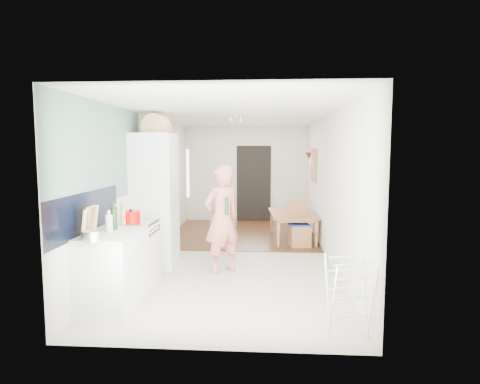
# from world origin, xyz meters

# --- Properties ---
(room_shell) EXTENTS (3.20, 7.00, 2.50)m
(room_shell) POSITION_xyz_m (0.00, 0.00, 1.25)
(room_shell) COLOR white
(room_shell) RESTS_ON ground
(floor) EXTENTS (3.20, 7.00, 0.01)m
(floor) POSITION_xyz_m (0.00, 0.00, 0.00)
(floor) COLOR #BBB6A0
(floor) RESTS_ON ground
(wood_floor_overlay) EXTENTS (3.20, 3.30, 0.01)m
(wood_floor_overlay) POSITION_xyz_m (0.00, 1.85, 0.01)
(wood_floor_overlay) COLOR #593517
(wood_floor_overlay) RESTS_ON room_shell
(sage_wall_panel) EXTENTS (0.02, 3.00, 1.30)m
(sage_wall_panel) POSITION_xyz_m (-1.59, -2.00, 1.85)
(sage_wall_panel) COLOR gray
(sage_wall_panel) RESTS_ON room_shell
(tile_splashback) EXTENTS (0.02, 1.90, 0.50)m
(tile_splashback) POSITION_xyz_m (-1.59, -2.55, 1.15)
(tile_splashback) COLOR black
(tile_splashback) RESTS_ON room_shell
(doorway_recess) EXTENTS (0.90, 0.04, 2.00)m
(doorway_recess) POSITION_xyz_m (0.20, 3.48, 1.00)
(doorway_recess) COLOR black
(doorway_recess) RESTS_ON room_shell
(base_cabinet) EXTENTS (0.60, 0.90, 0.86)m
(base_cabinet) POSITION_xyz_m (-1.30, -2.55, 0.43)
(base_cabinet) COLOR white
(base_cabinet) RESTS_ON room_shell
(worktop) EXTENTS (0.62, 0.92, 0.06)m
(worktop) POSITION_xyz_m (-1.30, -2.55, 0.89)
(worktop) COLOR beige
(worktop) RESTS_ON room_shell
(range_cooker) EXTENTS (0.60, 0.60, 0.88)m
(range_cooker) POSITION_xyz_m (-1.30, -1.80, 0.44)
(range_cooker) COLOR white
(range_cooker) RESTS_ON room_shell
(cooker_top) EXTENTS (0.60, 0.60, 0.04)m
(cooker_top) POSITION_xyz_m (-1.30, -1.80, 0.90)
(cooker_top) COLOR #BBBBBD
(cooker_top) RESTS_ON room_shell
(fridge_housing) EXTENTS (0.66, 0.66, 2.15)m
(fridge_housing) POSITION_xyz_m (-1.27, -0.78, 1.07)
(fridge_housing) COLOR white
(fridge_housing) RESTS_ON room_shell
(fridge_door) EXTENTS (0.14, 0.56, 0.70)m
(fridge_door) POSITION_xyz_m (-0.66, -1.08, 1.55)
(fridge_door) COLOR white
(fridge_door) RESTS_ON room_shell
(fridge_interior) EXTENTS (0.02, 0.52, 0.66)m
(fridge_interior) POSITION_xyz_m (-0.96, -0.78, 1.55)
(fridge_interior) COLOR white
(fridge_interior) RESTS_ON room_shell
(pinboard) EXTENTS (0.03, 0.90, 0.70)m
(pinboard) POSITION_xyz_m (1.58, 1.90, 1.55)
(pinboard) COLOR tan
(pinboard) RESTS_ON room_shell
(pinboard_frame) EXTENTS (0.00, 0.94, 0.74)m
(pinboard_frame) POSITION_xyz_m (1.57, 1.90, 1.55)
(pinboard_frame) COLOR #AD7340
(pinboard_frame) RESTS_ON room_shell
(wall_sconce) EXTENTS (0.18, 0.18, 0.16)m
(wall_sconce) POSITION_xyz_m (1.54, 2.55, 1.75)
(wall_sconce) COLOR maroon
(wall_sconce) RESTS_ON room_shell
(person) EXTENTS (0.85, 0.82, 1.96)m
(person) POSITION_xyz_m (-0.15, -1.05, 0.98)
(person) COLOR #DF7264
(person) RESTS_ON floor
(dining_table) EXTENTS (0.86, 1.42, 0.48)m
(dining_table) POSITION_xyz_m (1.11, 1.32, 0.24)
(dining_table) COLOR #AD7340
(dining_table) RESTS_ON floor
(dining_chair) EXTENTS (0.44, 0.44, 0.90)m
(dining_chair) POSITION_xyz_m (1.18, 0.68, 0.45)
(dining_chair) COLOR #AD7340
(dining_chair) RESTS_ON floor
(stool) EXTENTS (0.32, 0.32, 0.41)m
(stool) POSITION_xyz_m (-0.30, 0.45, 0.20)
(stool) COLOR #AD7340
(stool) RESTS_ON floor
(grey_drape) EXTENTS (0.47, 0.47, 0.19)m
(grey_drape) POSITION_xyz_m (-0.28, 0.43, 0.50)
(grey_drape) COLOR gray
(grey_drape) RESTS_ON stool
(drying_rack) EXTENTS (0.49, 0.46, 0.79)m
(drying_rack) POSITION_xyz_m (1.38, -3.05, 0.40)
(drying_rack) COLOR white
(drying_rack) RESTS_ON floor
(bread_bin) EXTENTS (0.50, 0.49, 0.22)m
(bread_bin) POSITION_xyz_m (-1.23, -0.70, 2.26)
(bread_bin) COLOR tan
(bread_bin) RESTS_ON fridge_housing
(red_casserole) EXTENTS (0.29, 0.29, 0.15)m
(red_casserole) POSITION_xyz_m (-1.29, -1.87, 1.00)
(red_casserole) COLOR #C30900
(red_casserole) RESTS_ON cooker_top
(steel_pan) EXTENTS (0.27, 0.27, 0.11)m
(steel_pan) POSITION_xyz_m (-1.34, -2.98, 0.97)
(steel_pan) COLOR #BBBBBD
(steel_pan) RESTS_ON worktop
(held_bottle) EXTENTS (0.06, 0.06, 0.27)m
(held_bottle) POSITION_xyz_m (-0.06, -1.23, 1.07)
(held_bottle) COLOR #183B1C
(held_bottle) RESTS_ON person
(bottle_a) EXTENTS (0.07, 0.07, 0.28)m
(bottle_a) POSITION_xyz_m (-1.33, -2.35, 1.06)
(bottle_a) COLOR #183B1C
(bottle_a) RESTS_ON worktop
(bottle_b) EXTENTS (0.07, 0.07, 0.27)m
(bottle_b) POSITION_xyz_m (-1.32, -2.39, 1.06)
(bottle_b) COLOR #183B1C
(bottle_b) RESTS_ON worktop
(bottle_c) EXTENTS (0.10, 0.10, 0.21)m
(bottle_c) POSITION_xyz_m (-1.33, -2.52, 1.02)
(bottle_c) COLOR beige
(bottle_c) RESTS_ON worktop
(pepper_mill_front) EXTENTS (0.07, 0.07, 0.23)m
(pepper_mill_front) POSITION_xyz_m (-1.36, -2.23, 1.03)
(pepper_mill_front) COLOR tan
(pepper_mill_front) RESTS_ON worktop
(pepper_mill_back) EXTENTS (0.07, 0.07, 0.22)m
(pepper_mill_back) POSITION_xyz_m (-1.34, -2.03, 1.03)
(pepper_mill_back) COLOR tan
(pepper_mill_back) RESTS_ON worktop
(chopping_boards) EXTENTS (0.10, 0.26, 0.35)m
(chopping_boards) POSITION_xyz_m (-1.44, -2.79, 1.09)
(chopping_boards) COLOR tan
(chopping_boards) RESTS_ON worktop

